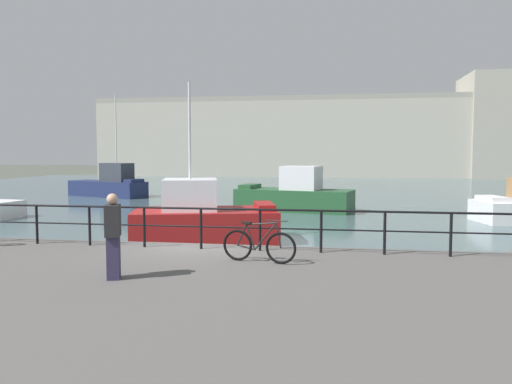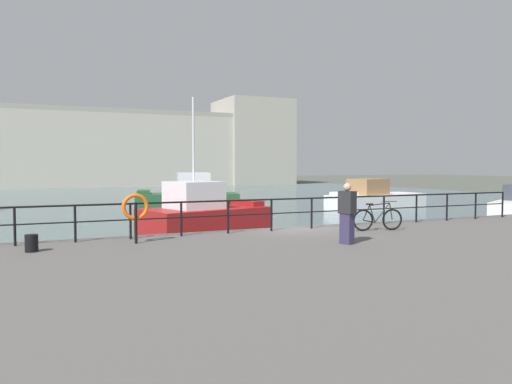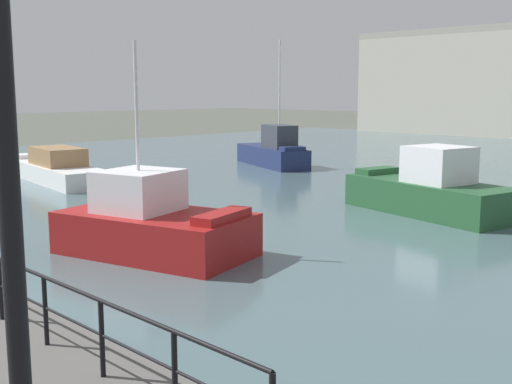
{
  "view_description": "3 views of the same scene",
  "coord_description": "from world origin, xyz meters",
  "views": [
    {
      "loc": [
        3.88,
        -13.6,
        3.47
      ],
      "look_at": [
        0.46,
        7.14,
        1.87
      ],
      "focal_mm": 36.37,
      "sensor_mm": 36.0,
      "label": 1
    },
    {
      "loc": [
        -8.48,
        -15.74,
        3.16
      ],
      "look_at": [
        0.64,
        4.66,
        1.98
      ],
      "focal_mm": 35.34,
      "sensor_mm": 36.0,
      "label": 2
    },
    {
      "loc": [
        13.56,
        -5.04,
        4.75
      ],
      "look_at": [
        1.56,
        7.15,
        2.04
      ],
      "focal_mm": 44.9,
      "sensor_mm": 36.0,
      "label": 3
    }
  ],
  "objects": [
    {
      "name": "moored_white_yacht",
      "position": [
        1.18,
        17.18,
        0.93
      ],
      "size": [
        7.22,
        4.0,
        2.66
      ],
      "rotation": [
        0.0,
        0.0,
        2.93
      ],
      "color": "#23512D",
      "rests_on": "water_basin"
    },
    {
      "name": "moored_blue_motorboat",
      "position": [
        -14.09,
        24.65,
        0.93
      ],
      "size": [
        7.09,
        4.41,
        7.88
      ],
      "rotation": [
        0.0,
        0.0,
        -0.38
      ],
      "color": "navy",
      "rests_on": "water_basin"
    },
    {
      "name": "moored_cabin_cruiser",
      "position": [
        -1.42,
        5.88,
        0.89
      ],
      "size": [
        6.1,
        4.3,
        6.16
      ],
      "rotation": [
        0.0,
        0.0,
        0.26
      ],
      "color": "maroon",
      "rests_on": "water_basin"
    },
    {
      "name": "quay_lamp_post",
      "position": [
        10.31,
        -3.59,
        4.09
      ],
      "size": [
        0.32,
        0.32,
        4.88
      ],
      "color": "black",
      "rests_on": "quay_promenade"
    },
    {
      "name": "moored_harbor_tender",
      "position": [
        -17.69,
        11.48,
        0.69
      ],
      "size": [
        9.66,
        3.71,
        1.82
      ],
      "rotation": [
        0.0,
        0.0,
        2.99
      ],
      "color": "white",
      "rests_on": "water_basin"
    }
  ]
}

